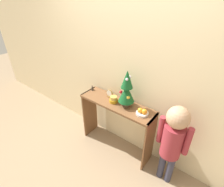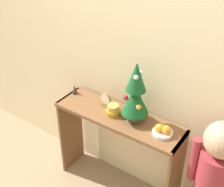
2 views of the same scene
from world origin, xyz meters
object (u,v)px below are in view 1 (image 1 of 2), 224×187
at_px(desk_clock, 110,94).
at_px(singing_bowl, 114,100).
at_px(figurine, 92,87).
at_px(child_figure, 173,138).
at_px(mini_tree, 127,89).
at_px(fruit_bowl, 142,112).

bearing_deg(desk_clock, singing_bowl, -27.57).
relative_size(figurine, child_figure, 0.08).
bearing_deg(singing_bowl, mini_tree, 9.44).
bearing_deg(singing_bowl, child_figure, -3.54).
distance_m(mini_tree, fruit_bowl, 0.34).
height_order(fruit_bowl, singing_bowl, singing_bowl).
relative_size(mini_tree, figurine, 5.72).
distance_m(mini_tree, desk_clock, 0.36).
xyz_separation_m(figurine, child_figure, (1.32, -0.12, -0.13)).
relative_size(desk_clock, figurine, 1.39).
bearing_deg(child_figure, singing_bowl, 176.46).
distance_m(singing_bowl, desk_clock, 0.14).
xyz_separation_m(fruit_bowl, singing_bowl, (-0.44, -0.00, 0.01)).
height_order(mini_tree, child_figure, mini_tree).
bearing_deg(singing_bowl, figurine, 172.02).
bearing_deg(desk_clock, mini_tree, -6.09).
distance_m(mini_tree, child_figure, 0.77).
height_order(mini_tree, fruit_bowl, mini_tree).
xyz_separation_m(singing_bowl, child_figure, (0.87, -0.05, -0.13)).
bearing_deg(figurine, singing_bowl, -7.98).
relative_size(mini_tree, fruit_bowl, 3.25).
distance_m(fruit_bowl, desk_clock, 0.56).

